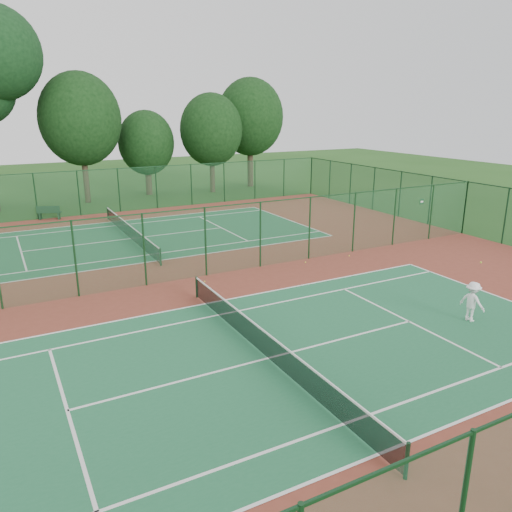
{
  "coord_description": "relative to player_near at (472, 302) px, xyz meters",
  "views": [
    {
      "loc": [
        -7.43,
        -22.11,
        8.13
      ],
      "look_at": [
        2.82,
        -2.88,
        1.6
      ],
      "focal_mm": 35.0,
      "sensor_mm": 36.0,
      "label": 1
    }
  ],
  "objects": [
    {
      "name": "bench",
      "position": [
        -12.47,
        27.59,
        -0.27
      ],
      "size": [
        1.76,
        1.11,
        1.05
      ],
      "rotation": [
        0.0,
        0.0,
        -0.39
      ],
      "color": "#13361D",
      "rests_on": "red_pad"
    },
    {
      "name": "evergreen_row",
      "position": [
        -8.09,
        34.32,
        -0.82
      ],
      "size": [
        39.0,
        5.0,
        12.0
      ],
      "primitive_type": null,
      "color": "black",
      "rests_on": "ground"
    },
    {
      "name": "fence_east",
      "position": [
        11.41,
        10.07,
        0.94
      ],
      "size": [
        0.09,
        36.0,
        3.5
      ],
      "rotation": [
        0.0,
        0.0,
        1.57
      ],
      "color": "#194C33",
      "rests_on": "ground"
    },
    {
      "name": "tennis_net_near",
      "position": [
        -8.59,
        1.07,
        -0.28
      ],
      "size": [
        0.1,
        12.9,
        0.97
      ],
      "color": "#13361E",
      "rests_on": "ground"
    },
    {
      "name": "red_pad",
      "position": [
        -8.59,
        10.07,
        -0.82
      ],
      "size": [
        40.0,
        36.0,
        0.01
      ],
      "primitive_type": "cube",
      "color": "brown",
      "rests_on": "ground"
    },
    {
      "name": "stray_ball_b",
      "position": [
        1.36,
        9.32,
        -0.78
      ],
      "size": [
        0.07,
        0.07,
        0.07
      ],
      "primitive_type": "sphere",
      "color": "yellow",
      "rests_on": "red_pad"
    },
    {
      "name": "ground",
      "position": [
        -8.59,
        10.07,
        -0.82
      ],
      "size": [
        120.0,
        120.0,
        0.0
      ],
      "primitive_type": "plane",
      "color": "#224F18",
      "rests_on": "ground"
    },
    {
      "name": "tennis_net_far",
      "position": [
        -8.59,
        19.07,
        -0.28
      ],
      "size": [
        0.1,
        12.9,
        0.97
      ],
      "color": "#13351D",
      "rests_on": "ground"
    },
    {
      "name": "court_near",
      "position": [
        -8.59,
        1.07,
        -0.81
      ],
      "size": [
        23.77,
        10.97,
        0.01
      ],
      "primitive_type": "cube",
      "color": "#20673F",
      "rests_on": "red_pad"
    },
    {
      "name": "player_near",
      "position": [
        0.0,
        0.0,
        0.0
      ],
      "size": [
        0.74,
        1.11,
        1.61
      ],
      "primitive_type": "imported",
      "rotation": [
        0.0,
        0.0,
        1.71
      ],
      "color": "white",
      "rests_on": "court_near"
    },
    {
      "name": "court_far",
      "position": [
        -8.59,
        19.07,
        -0.81
      ],
      "size": [
        23.77,
        10.97,
        0.01
      ],
      "primitive_type": "cube",
      "color": "#1D5B35",
      "rests_on": "red_pad"
    },
    {
      "name": "fence_divider",
      "position": [
        -8.59,
        10.07,
        0.94
      ],
      "size": [
        40.0,
        0.09,
        3.5
      ],
      "color": "#1B512D",
      "rests_on": "ground"
    },
    {
      "name": "fence_north",
      "position": [
        -8.59,
        28.07,
        0.94
      ],
      "size": [
        40.0,
        0.09,
        3.5
      ],
      "color": "#1B522C",
      "rests_on": "ground"
    },
    {
      "name": "stray_ball_a",
      "position": [
        -1.51,
        9.46,
        -0.78
      ],
      "size": [
        0.07,
        0.07,
        0.07
      ],
      "primitive_type": "sphere",
      "color": "#ECF438",
      "rests_on": "red_pad"
    },
    {
      "name": "stray_ball_c",
      "position": [
        -7.53,
        9.16,
        -0.78
      ],
      "size": [
        0.06,
        0.06,
        0.06
      ],
      "primitive_type": "sphere",
      "color": "#C8D832",
      "rests_on": "red_pad"
    }
  ]
}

